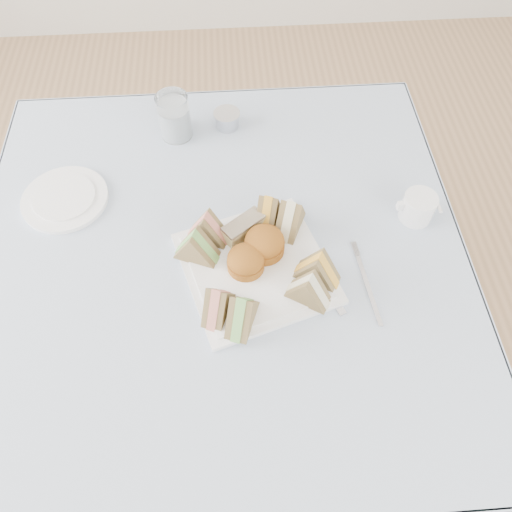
{
  "coord_description": "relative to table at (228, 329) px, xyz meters",
  "views": [
    {
      "loc": [
        0.03,
        -0.58,
        1.6
      ],
      "look_at": [
        0.07,
        -0.05,
        0.8
      ],
      "focal_mm": 35.0,
      "sensor_mm": 36.0,
      "label": 1
    }
  ],
  "objects": [
    {
      "name": "creamer_jug",
      "position": [
        0.42,
        0.06,
        0.41
      ],
      "size": [
        0.08,
        0.08,
        0.06
      ],
      "primitive_type": "cylinder",
      "rotation": [
        0.0,
        0.0,
        0.07
      ],
      "color": "white",
      "rests_on": "tablecloth"
    },
    {
      "name": "serving_plate",
      "position": [
        0.07,
        -0.05,
        0.38
      ],
      "size": [
        0.34,
        0.34,
        0.01
      ],
      "primitive_type": "cube",
      "rotation": [
        0.0,
        0.0,
        0.3
      ],
      "color": "white",
      "rests_on": "tablecloth"
    },
    {
      "name": "sandwich_bl_b",
      "position": [
        -0.02,
        0.03,
        0.43
      ],
      "size": [
        0.1,
        0.07,
        0.08
      ],
      "primitive_type": null,
      "rotation": [
        0.0,
        0.0,
        2.75
      ],
      "color": "olive",
      "rests_on": "serving_plate"
    },
    {
      "name": "pastry_slice",
      "position": [
        0.05,
        0.03,
        0.41
      ],
      "size": [
        0.09,
        0.08,
        0.04
      ],
      "primitive_type": "cube",
      "rotation": [
        0.0,
        0.0,
        0.64
      ],
      "color": "beige",
      "rests_on": "serving_plate"
    },
    {
      "name": "scone_right",
      "position": [
        0.09,
        -0.01,
        0.42
      ],
      "size": [
        0.11,
        0.11,
        0.05
      ],
      "primitive_type": "cylinder",
      "rotation": [
        0.0,
        0.0,
        0.55
      ],
      "color": "#A66C24",
      "rests_on": "serving_plate"
    },
    {
      "name": "side_plate",
      "position": [
        -0.34,
        0.16,
        0.38
      ],
      "size": [
        0.25,
        0.25,
        0.01
      ],
      "primitive_type": "cylinder",
      "rotation": [
        0.0,
        0.0,
        0.42
      ],
      "color": "white",
      "rests_on": "tablecloth"
    },
    {
      "name": "sandwich_br_a",
      "position": [
        0.15,
        0.04,
        0.43
      ],
      "size": [
        0.08,
        0.1,
        0.08
      ],
      "primitive_type": null,
      "rotation": [
        0.0,
        0.0,
        -1.99
      ],
      "color": "olive",
      "rests_on": "serving_plate"
    },
    {
      "name": "sandwich_fr_b",
      "position": [
        0.16,
        -0.13,
        0.43
      ],
      "size": [
        0.09,
        0.08,
        0.08
      ],
      "primitive_type": null,
      "rotation": [
        0.0,
        0.0,
        -0.55
      ],
      "color": "olive",
      "rests_on": "serving_plate"
    },
    {
      "name": "floor",
      "position": [
        0.0,
        0.0,
        -0.37
      ],
      "size": [
        4.0,
        4.0,
        0.0
      ],
      "primitive_type": "plane",
      "color": "#9E7751",
      "rests_on": "ground"
    },
    {
      "name": "scone_left",
      "position": [
        0.05,
        -0.05,
        0.41
      ],
      "size": [
        0.1,
        0.1,
        0.05
      ],
      "primitive_type": "cylinder",
      "rotation": [
        0.0,
        0.0,
        0.33
      ],
      "color": "#A66C24",
      "rests_on": "serving_plate"
    },
    {
      "name": "sandwich_fl_b",
      "position": [
        0.04,
        -0.17,
        0.43
      ],
      "size": [
        0.07,
        0.1,
        0.08
      ],
      "primitive_type": null,
      "rotation": [
        0.0,
        0.0,
        1.21
      ],
      "color": "olive",
      "rests_on": "serving_plate"
    },
    {
      "name": "water_glass",
      "position": [
        -0.09,
        0.35,
        0.43
      ],
      "size": [
        0.1,
        0.1,
        0.11
      ],
      "primitive_type": "cylinder",
      "rotation": [
        0.0,
        0.0,
        0.42
      ],
      "color": "white",
      "rests_on": "tablecloth"
    },
    {
      "name": "knife",
      "position": [
        0.19,
        -0.08,
        0.38
      ],
      "size": [
        0.09,
        0.18,
        0.0
      ],
      "primitive_type": "cube",
      "rotation": [
        0.0,
        0.0,
        0.39
      ],
      "color": "silver",
      "rests_on": "tablecloth"
    },
    {
      "name": "tablecloth",
      "position": [
        0.0,
        0.0,
        0.37
      ],
      "size": [
        1.02,
        1.02,
        0.01
      ],
      "primitive_type": "cube",
      "color": "silver",
      "rests_on": "table"
    },
    {
      "name": "sandwich_fl_a",
      "position": [
        -0.01,
        -0.14,
        0.43
      ],
      "size": [
        0.07,
        0.09,
        0.08
      ],
      "primitive_type": null,
      "rotation": [
        0.0,
        0.0,
        1.18
      ],
      "color": "olive",
      "rests_on": "serving_plate"
    },
    {
      "name": "table",
      "position": [
        0.0,
        0.0,
        0.0
      ],
      "size": [
        0.9,
        0.9,
        0.74
      ],
      "primitive_type": "cube",
      "color": "brown",
      "rests_on": "floor"
    },
    {
      "name": "sandwich_bl_a",
      "position": [
        -0.04,
        -0.02,
        0.43
      ],
      "size": [
        0.1,
        0.07,
        0.08
      ],
      "primitive_type": null,
      "rotation": [
        0.0,
        0.0,
        2.74
      ],
      "color": "olive",
      "rests_on": "serving_plate"
    },
    {
      "name": "fork",
      "position": [
        0.29,
        -0.11,
        0.38
      ],
      "size": [
        0.02,
        0.16,
        0.0
      ],
      "primitive_type": "cube",
      "rotation": [
        0.0,
        0.0,
        0.1
      ],
      "color": "silver",
      "rests_on": "tablecloth"
    },
    {
      "name": "tea_strainer",
      "position": [
        0.03,
        0.38,
        0.39
      ],
      "size": [
        0.07,
        0.07,
        0.04
      ],
      "primitive_type": "cylinder",
      "rotation": [
        0.0,
        0.0,
        -0.02
      ],
      "color": "silver",
      "rests_on": "tablecloth"
    },
    {
      "name": "sandwich_fr_a",
      "position": [
        0.19,
        -0.08,
        0.43
      ],
      "size": [
        0.1,
        0.08,
        0.08
      ],
      "primitive_type": null,
      "rotation": [
        0.0,
        0.0,
        -0.5
      ],
      "color": "olive",
      "rests_on": "serving_plate"
    },
    {
      "name": "sandwich_br_b",
      "position": [
        0.11,
        0.07,
        0.43
      ],
      "size": [
        0.07,
        0.09,
        0.08
      ],
      "primitive_type": null,
      "rotation": [
        0.0,
        0.0,
        -1.9
      ],
      "color": "olive",
      "rests_on": "serving_plate"
    }
  ]
}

